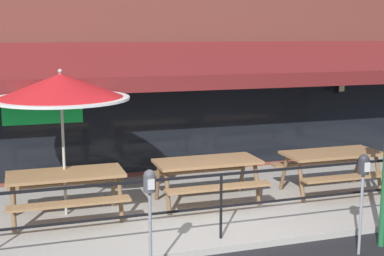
% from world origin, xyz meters
% --- Properties ---
extents(ground_plane, '(120.00, 120.00, 0.00)m').
position_xyz_m(ground_plane, '(0.00, 0.00, 0.00)').
color(ground_plane, black).
extents(patio_deck, '(15.00, 4.00, 0.10)m').
position_xyz_m(patio_deck, '(0.00, 2.00, 0.05)').
color(patio_deck, '#ADA89E').
rests_on(patio_deck, ground).
extents(patio_railing, '(13.84, 0.04, 0.97)m').
position_xyz_m(patio_railing, '(0.00, 0.30, 0.80)').
color(patio_railing, black).
rests_on(patio_railing, patio_deck).
extents(picnic_table_left, '(1.80, 1.42, 0.76)m').
position_xyz_m(picnic_table_left, '(-2.04, 1.81, 0.71)').
color(picnic_table_left, '#997047').
rests_on(picnic_table_left, patio_deck).
extents(picnic_table_centre, '(1.80, 1.42, 0.76)m').
position_xyz_m(picnic_table_centre, '(0.36, 1.91, 0.71)').
color(picnic_table_centre, '#997047').
rests_on(picnic_table_centre, patio_deck).
extents(picnic_table_right, '(1.80, 1.42, 0.76)m').
position_xyz_m(picnic_table_right, '(2.76, 1.80, 0.71)').
color(picnic_table_right, '#997047').
rests_on(picnic_table_right, patio_deck).
extents(patio_umbrella_left, '(2.14, 2.14, 2.38)m').
position_xyz_m(patio_umbrella_left, '(-2.04, 2.03, 2.18)').
color(patio_umbrella_left, '#B7B2A8').
rests_on(patio_umbrella_left, patio_deck).
extents(parking_meter_near, '(0.15, 0.16, 1.42)m').
position_xyz_m(parking_meter_near, '(-1.23, -0.51, 1.15)').
color(parking_meter_near, gray).
rests_on(parking_meter_near, ground).
extents(parking_meter_far, '(0.15, 0.16, 1.42)m').
position_xyz_m(parking_meter_far, '(1.70, -0.60, 1.15)').
color(parking_meter_far, gray).
rests_on(parking_meter_far, ground).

